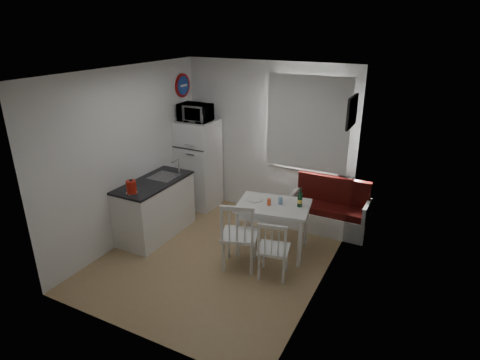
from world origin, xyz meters
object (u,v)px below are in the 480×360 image
at_px(kettle, 131,187).
at_px(dining_table, 273,210).
at_px(wine_bottle, 300,197).
at_px(chair_right, 271,244).
at_px(chair_left, 236,229).
at_px(microwave, 195,112).
at_px(bench, 329,214).
at_px(kitchen_counter, 156,208).
at_px(fridge, 199,164).

bearing_deg(kettle, dining_table, 26.46).
height_order(dining_table, wine_bottle, wine_bottle).
bearing_deg(kettle, chair_right, 6.54).
relative_size(dining_table, chair_left, 1.90).
bearing_deg(chair_right, dining_table, 98.29).
distance_m(chair_left, microwave, 2.45).
bearing_deg(dining_table, bench, 50.63).
bearing_deg(kettle, chair_left, 8.04).
xyz_separation_m(chair_left, microwave, (-1.57, 1.51, 1.11)).
bearing_deg(dining_table, chair_left, -120.34).
distance_m(kitchen_counter, kettle, 0.77).
xyz_separation_m(dining_table, kettle, (-1.79, -0.89, 0.34)).
distance_m(fridge, wine_bottle, 2.31).
bearing_deg(dining_table, kitchen_counter, -179.04).
xyz_separation_m(dining_table, fridge, (-1.82, 0.89, 0.12)).
bearing_deg(kitchen_counter, wine_bottle, 11.73).
bearing_deg(bench, chair_right, -100.71).
height_order(kitchen_counter, chair_left, kitchen_counter).
relative_size(microwave, wine_bottle, 1.88).
relative_size(fridge, kettle, 7.13).
xyz_separation_m(bench, chair_left, (-0.81, -1.67, 0.33)).
height_order(kitchen_counter, kettle, kitchen_counter).
distance_m(chair_left, chair_right, 0.51).
relative_size(bench, microwave, 2.28).
distance_m(chair_left, fridge, 2.22).
distance_m(kitchen_counter, chair_left, 1.63).
relative_size(chair_left, kettle, 2.63).
relative_size(fridge, wine_bottle, 5.55).
height_order(fridge, kettle, fridge).
relative_size(microwave, kettle, 2.41).
relative_size(fridge, microwave, 2.96).
xyz_separation_m(kitchen_counter, kettle, (0.05, -0.54, 0.56)).
height_order(chair_left, microwave, microwave).
bearing_deg(bench, wine_bottle, -103.33).
bearing_deg(microwave, kettle, -89.01).
distance_m(dining_table, wine_bottle, 0.43).
relative_size(bench, chair_left, 2.09).
distance_m(bench, chair_right, 1.70).
bearing_deg(fridge, kitchen_counter, -90.90).
bearing_deg(microwave, chair_left, -43.97).
distance_m(bench, kettle, 3.10).
xyz_separation_m(bench, fridge, (-2.38, -0.11, 0.50)).
height_order(bench, chair_right, bench).
distance_m(bench, chair_left, 1.89).
bearing_deg(bench, fridge, -177.40).
bearing_deg(chair_left, microwave, 118.00).
height_order(dining_table, microwave, microwave).
height_order(chair_right, fridge, fridge).
bearing_deg(fridge, kettle, -89.03).
bearing_deg(wine_bottle, dining_table, -164.05).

